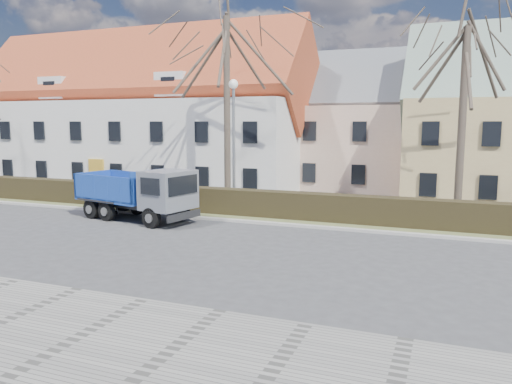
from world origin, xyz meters
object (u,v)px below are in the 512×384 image
at_px(cart_frame, 109,207).
at_px(dump_truck, 132,193).
at_px(parked_car_a, 115,184).
at_px(streetlight, 234,146).

bearing_deg(cart_frame, dump_truck, -20.03).
bearing_deg(dump_truck, parked_car_a, 144.41).
relative_size(cart_frame, parked_car_a, 0.21).
distance_m(streetlight, parked_car_a, 10.94).
xyz_separation_m(dump_truck, cart_frame, (-2.01, 0.73, -0.94)).
bearing_deg(cart_frame, parked_car_a, 124.53).
height_order(streetlight, parked_car_a, streetlight).
height_order(cart_frame, parked_car_a, parked_car_a).
height_order(dump_truck, parked_car_a, dump_truck).
height_order(dump_truck, streetlight, streetlight).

